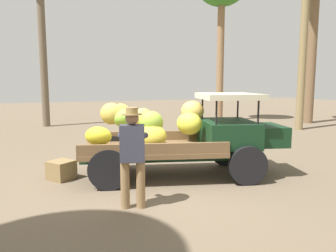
{
  "coord_description": "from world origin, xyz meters",
  "views": [
    {
      "loc": [
        -2.24,
        -6.41,
        2.08
      ],
      "look_at": [
        0.32,
        0.15,
        1.14
      ],
      "focal_mm": 34.64,
      "sensor_mm": 36.0,
      "label": 1
    }
  ],
  "objects": [
    {
      "name": "ground_plane",
      "position": [
        0.0,
        0.0,
        0.0
      ],
      "size": [
        60.0,
        60.0,
        0.0
      ],
      "primitive_type": "plane",
      "color": "brown"
    },
    {
      "name": "truck",
      "position": [
        0.78,
        0.04,
        0.94
      ],
      "size": [
        4.66,
        2.65,
        1.84
      ],
      "rotation": [
        0.0,
        0.0,
        -0.26
      ],
      "color": "black",
      "rests_on": "ground"
    },
    {
      "name": "farmer",
      "position": [
        -0.89,
        -1.34,
        0.96
      ],
      "size": [
        0.55,
        0.51,
        1.69
      ],
      "rotation": [
        0.0,
        0.0,
        1.26
      ],
      "color": "olive",
      "rests_on": "ground"
    },
    {
      "name": "wooden_crate",
      "position": [
        -1.91,
        0.79,
        0.2
      ],
      "size": [
        0.66,
        0.67,
        0.4
      ],
      "primitive_type": "cube",
      "rotation": [
        0.0,
        0.0,
        0.64
      ],
      "color": "olive",
      "rests_on": "ground"
    }
  ]
}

